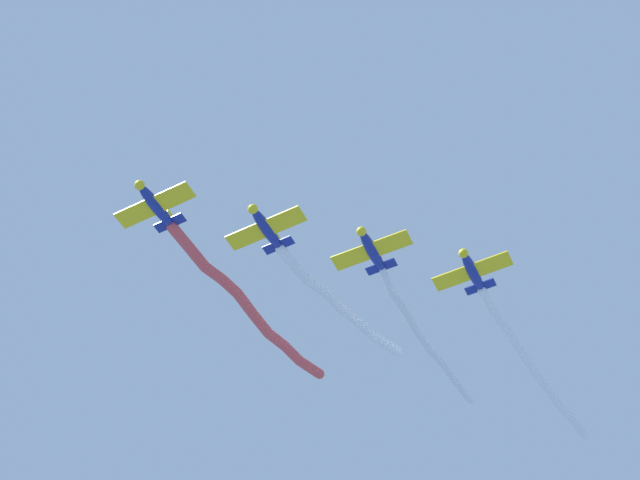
% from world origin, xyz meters
% --- Properties ---
extents(airplane_lead, '(7.15, 5.39, 1.77)m').
position_xyz_m(airplane_lead, '(-5.28, -0.90, 61.23)').
color(airplane_lead, navy).
extents(smoke_trail_lead, '(2.27, 22.35, 1.57)m').
position_xyz_m(smoke_trail_lead, '(-4.22, -14.05, 61.29)').
color(smoke_trail_lead, '#DB4C4C').
extents(airplane_left_wing, '(7.15, 5.39, 1.77)m').
position_xyz_m(airplane_left_wing, '(-10.95, -8.18, 61.48)').
color(airplane_left_wing, navy).
extents(smoke_trail_left_wing, '(2.24, 18.28, 2.95)m').
position_xyz_m(smoke_trail_left_wing, '(-10.34, -19.27, 62.47)').
color(smoke_trail_left_wing, white).
extents(airplane_right_wing, '(7.16, 5.42, 1.77)m').
position_xyz_m(airplane_right_wing, '(-16.62, -15.46, 61.73)').
color(airplane_right_wing, navy).
extents(smoke_trail_right_wing, '(2.84, 19.01, 1.39)m').
position_xyz_m(smoke_trail_right_wing, '(-14.72, -27.08, 61.61)').
color(smoke_trail_right_wing, white).
extents(airplane_slot, '(7.16, 5.41, 1.77)m').
position_xyz_m(airplane_slot, '(-22.28, -22.74, 61.98)').
color(airplane_slot, navy).
extents(smoke_trail_slot, '(3.20, 27.17, 3.33)m').
position_xyz_m(smoke_trail_slot, '(-20.46, -38.33, 63.40)').
color(smoke_trail_slot, white).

